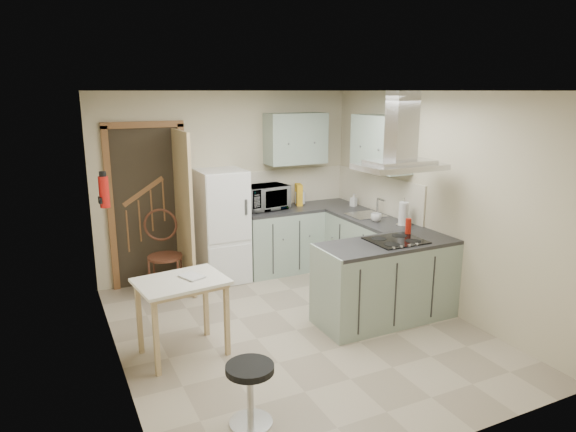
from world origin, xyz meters
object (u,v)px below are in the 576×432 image
stool (250,394)px  microwave (265,197)px  drop_leaf_table (183,317)px  bentwood_chair (165,257)px  peninsula (386,281)px  fridge (222,226)px  extractor_hood (400,167)px

stool → microwave: (1.48, 3.13, 0.82)m
drop_leaf_table → stool: size_ratio=1.64×
drop_leaf_table → bentwood_chair: bentwood_chair is taller
peninsula → microwave: 2.22m
fridge → extractor_hood: extractor_hood is taller
peninsula → bentwood_chair: (-2.04, 1.81, 0.04)m
drop_leaf_table → microwave: bearing=40.9°
peninsula → microwave: (-0.57, 2.05, 0.62)m
drop_leaf_table → bentwood_chair: 1.62m
fridge → peninsula: (1.22, -1.98, -0.30)m
fridge → extractor_hood: (1.32, -1.98, 0.97)m
peninsula → stool: 2.33m
drop_leaf_table → fridge: bearing=53.2°
stool → bentwood_chair: bearing=89.8°
bentwood_chair → microwave: size_ratio=1.61×
extractor_hood → drop_leaf_table: size_ratio=1.10×
fridge → bentwood_chair: bearing=-168.2°
peninsula → extractor_hood: extractor_hood is taller
microwave → stool: bearing=-123.6°
fridge → peninsula: size_ratio=0.97×
peninsula → drop_leaf_table: bearing=174.7°
stool → fridge: bearing=74.8°
extractor_hood → stool: extractor_hood is taller
drop_leaf_table → bentwood_chair: bearing=76.0°
fridge → microwave: bearing=6.2°
peninsula → extractor_hood: size_ratio=1.72×
drop_leaf_table → bentwood_chair: (0.19, 1.60, 0.10)m
stool → microwave: microwave is taller
bentwood_chair → microwave: microwave is taller
fridge → microwave: size_ratio=2.49×
extractor_hood → stool: (-2.16, -1.08, -1.47)m
extractor_hood → drop_leaf_table: (-2.34, 0.21, -1.34)m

